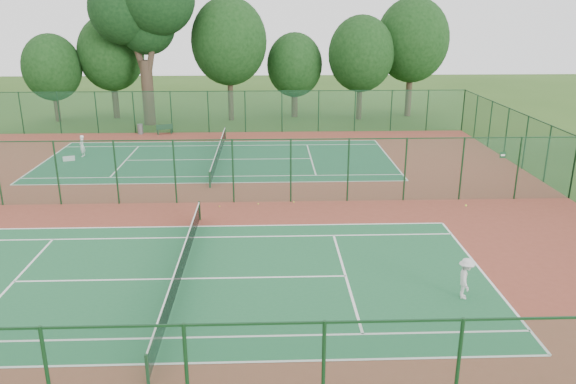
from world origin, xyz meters
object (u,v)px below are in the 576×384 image
(player_near, at_px, (466,278))
(bench, at_px, (164,129))
(big_tree, at_px, (143,8))
(player_far, at_px, (82,146))
(trash_bin, at_px, (140,129))
(kit_bag, at_px, (69,159))

(player_near, height_order, bench, player_near)
(player_near, relative_size, big_tree, 0.11)
(player_far, height_order, trash_bin, player_far)
(big_tree, bearing_deg, player_near, -61.79)
(big_tree, bearing_deg, bench, -66.46)
(big_tree, bearing_deg, kit_bag, -104.00)
(bench, height_order, big_tree, big_tree)
(player_far, bearing_deg, big_tree, 170.25)
(kit_bag, bearing_deg, player_far, 41.02)
(bench, height_order, kit_bag, bench)
(player_near, bearing_deg, big_tree, 41.14)
(trash_bin, xyz_separation_m, kit_bag, (-3.09, -8.49, -0.27))
(player_far, xyz_separation_m, bench, (4.49, 7.22, -0.33))
(trash_bin, height_order, bench, bench)
(player_far, xyz_separation_m, big_tree, (2.57, 11.64, 9.18))
(player_far, distance_m, trash_bin, 7.77)
(trash_bin, xyz_separation_m, bench, (2.03, -0.14, 0.03))
(player_near, xyz_separation_m, big_tree, (-17.54, 32.70, 9.17))
(bench, relative_size, big_tree, 0.10)
(player_near, xyz_separation_m, bench, (-15.61, 28.28, -0.34))
(player_near, height_order, kit_bag, player_near)
(kit_bag, bearing_deg, big_tree, 55.57)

